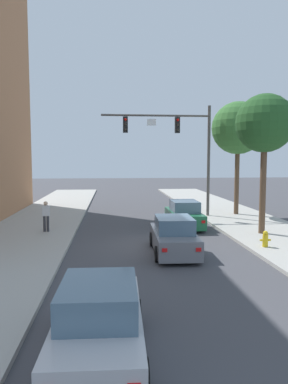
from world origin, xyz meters
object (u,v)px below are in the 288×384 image
street_tree_nearest (265,124)px  street_tree_second (238,128)px  traffic_signal_mast (178,139)px  pedestrian_sidewalk_left_walker (46,215)px  car_third_silver (99,323)px  car_following_grey (174,237)px  car_lead_green (184,215)px  fire_hydrant (265,239)px

street_tree_nearest → street_tree_second: bearing=81.8°
traffic_signal_mast → pedestrian_sidewalk_left_walker: (-8.04, -4.67, -4.32)m
traffic_signal_mast → car_third_silver: traffic_signal_mast is taller
car_following_grey → street_tree_nearest: 7.93m
traffic_signal_mast → car_lead_green: 5.76m
pedestrian_sidewalk_left_walker → traffic_signal_mast: bearing=30.1°
pedestrian_sidewalk_left_walker → street_tree_nearest: bearing=-7.2°
pedestrian_sidewalk_left_walker → car_following_grey: bearing=-36.1°
car_lead_green → fire_hydrant: car_lead_green is taller
car_lead_green → car_following_grey: (-1.63, -5.81, 0.00)m
car_lead_green → fire_hydrant: (2.53, -5.62, -0.22)m
car_lead_green → car_third_silver: 14.41m
street_tree_second → car_third_silver: bearing=-117.4°
car_third_silver → fire_hydrant: (7.07, 8.06, -0.22)m
fire_hydrant → street_tree_nearest: bearing=69.6°
car_lead_green → street_tree_nearest: size_ratio=0.59×
fire_hydrant → street_tree_second: (2.02, 9.48, 5.67)m
car_following_grey → street_tree_second: 12.71m
car_third_silver → fire_hydrant: bearing=48.7°
car_following_grey → fire_hydrant: bearing=2.5°
traffic_signal_mast → pedestrian_sidewalk_left_walker: size_ratio=4.57×
car_lead_green → traffic_signal_mast: bearing=86.0°
car_lead_green → car_following_grey: size_ratio=0.99×
street_tree_second → street_tree_nearest: bearing=-98.2°
traffic_signal_mast → car_third_silver: size_ratio=1.75×
traffic_signal_mast → fire_hydrant: bearing=-75.7°
traffic_signal_mast → pedestrian_sidewalk_left_walker: bearing=-149.9°
street_tree_nearest → traffic_signal_mast: bearing=118.9°
car_third_silver → pedestrian_sidewalk_left_walker: (-3.27, 12.38, 0.34)m
street_tree_second → car_following_grey: bearing=-122.6°
pedestrian_sidewalk_left_walker → street_tree_nearest: 12.45m
car_following_grey → pedestrian_sidewalk_left_walker: pedestrian_sidewalk_left_walker is taller
fire_hydrant → street_tree_second: 11.23m
car_third_silver → fire_hydrant: 10.72m
street_tree_nearest → pedestrian_sidewalk_left_walker: bearing=172.8°
fire_hydrant → street_tree_nearest: 6.14m
traffic_signal_mast → street_tree_nearest: (3.37, -6.11, 0.44)m
car_lead_green → car_following_grey: same height
pedestrian_sidewalk_left_walker → fire_hydrant: (10.34, -4.32, -0.56)m
traffic_signal_mast → street_tree_nearest: 6.99m
fire_hydrant → street_tree_nearest: (1.07, 2.88, 5.32)m
car_lead_green → street_tree_nearest: bearing=-37.3°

